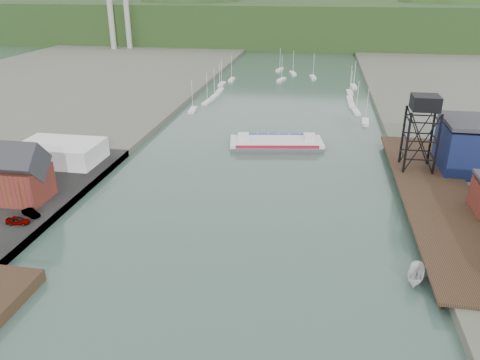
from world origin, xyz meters
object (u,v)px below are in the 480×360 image
(harbor_building, at_px, (14,177))
(lift_tower, at_px, (425,107))
(chain_ferry, at_px, (276,143))
(motorboat, at_px, (416,276))
(car_west_a, at_px, (18,220))

(harbor_building, distance_m, lift_tower, 82.49)
(lift_tower, xyz_separation_m, chain_ferry, (-31.92, 15.15, -14.67))
(motorboat, bearing_deg, harbor_building, -173.68)
(harbor_building, xyz_separation_m, motorboat, (70.57, -12.75, -4.95))
(harbor_building, relative_size, lift_tower, 0.76)
(lift_tower, distance_m, car_west_a, 81.16)
(chain_ferry, xyz_separation_m, motorboat, (25.49, -55.91, 0.16))
(chain_ferry, bearing_deg, harbor_building, -145.39)
(motorboat, height_order, car_west_a, car_west_a)
(harbor_building, height_order, chain_ferry, harbor_building)
(chain_ferry, distance_m, motorboat, 61.44)
(lift_tower, xyz_separation_m, car_west_a, (-70.99, -36.99, -13.37))
(motorboat, bearing_deg, chain_ferry, 131.07)
(car_west_a, bearing_deg, lift_tower, -67.19)
(chain_ferry, relative_size, car_west_a, 6.31)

